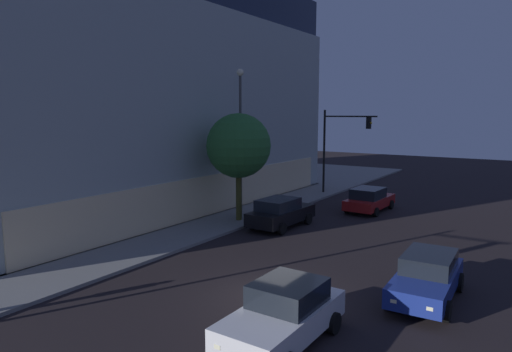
{
  "coord_description": "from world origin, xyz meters",
  "views": [
    {
      "loc": [
        -13.6,
        -8.32,
        6.66
      ],
      "look_at": [
        4.55,
        3.67,
        3.65
      ],
      "focal_mm": 31.88,
      "sensor_mm": 36.0,
      "label": 1
    }
  ],
  "objects_px": {
    "street_lamp_sidewalk": "(240,128)",
    "car_blue": "(427,276)",
    "car_red": "(369,199)",
    "modern_building": "(100,94)",
    "car_black": "(280,212)",
    "traffic_light_far_corner": "(339,139)",
    "car_white": "(284,314)",
    "sidewalk_tree": "(239,146)"
  },
  "relations": [
    {
      "from": "street_lamp_sidewalk",
      "to": "car_blue",
      "type": "distance_m",
      "value": 14.88
    },
    {
      "from": "street_lamp_sidewalk",
      "to": "car_red",
      "type": "relative_size",
      "value": 1.91
    },
    {
      "from": "modern_building",
      "to": "car_red",
      "type": "height_order",
      "value": "modern_building"
    },
    {
      "from": "car_black",
      "to": "car_red",
      "type": "distance_m",
      "value": 7.72
    },
    {
      "from": "car_blue",
      "to": "car_red",
      "type": "relative_size",
      "value": 1.01
    },
    {
      "from": "traffic_light_far_corner",
      "to": "car_blue",
      "type": "distance_m",
      "value": 21.3
    },
    {
      "from": "car_black",
      "to": "car_blue",
      "type": "bearing_deg",
      "value": -122.23
    },
    {
      "from": "street_lamp_sidewalk",
      "to": "car_white",
      "type": "bearing_deg",
      "value": -139.99
    },
    {
      "from": "sidewalk_tree",
      "to": "modern_building",
      "type": "bearing_deg",
      "value": 86.78
    },
    {
      "from": "car_black",
      "to": "car_red",
      "type": "relative_size",
      "value": 1.01
    },
    {
      "from": "car_white",
      "to": "car_blue",
      "type": "height_order",
      "value": "car_white"
    },
    {
      "from": "traffic_light_far_corner",
      "to": "car_black",
      "type": "bearing_deg",
      "value": -173.24
    },
    {
      "from": "modern_building",
      "to": "street_lamp_sidewalk",
      "type": "height_order",
      "value": "modern_building"
    },
    {
      "from": "car_black",
      "to": "car_red",
      "type": "bearing_deg",
      "value": -21.44
    },
    {
      "from": "traffic_light_far_corner",
      "to": "street_lamp_sidewalk",
      "type": "relative_size",
      "value": 0.74
    },
    {
      "from": "modern_building",
      "to": "car_blue",
      "type": "relative_size",
      "value": 6.41
    },
    {
      "from": "car_white",
      "to": "sidewalk_tree",
      "type": "bearing_deg",
      "value": 40.58
    },
    {
      "from": "traffic_light_far_corner",
      "to": "car_white",
      "type": "relative_size",
      "value": 1.5
    },
    {
      "from": "car_white",
      "to": "street_lamp_sidewalk",
      "type": "bearing_deg",
      "value": 40.01
    },
    {
      "from": "traffic_light_far_corner",
      "to": "car_blue",
      "type": "height_order",
      "value": "traffic_light_far_corner"
    },
    {
      "from": "street_lamp_sidewalk",
      "to": "modern_building",
      "type": "bearing_deg",
      "value": 88.37
    },
    {
      "from": "modern_building",
      "to": "car_white",
      "type": "relative_size",
      "value": 6.84
    },
    {
      "from": "street_lamp_sidewalk",
      "to": "car_white",
      "type": "height_order",
      "value": "street_lamp_sidewalk"
    },
    {
      "from": "traffic_light_far_corner",
      "to": "modern_building",
      "type": "bearing_deg",
      "value": 126.64
    },
    {
      "from": "traffic_light_far_corner",
      "to": "car_red",
      "type": "bearing_deg",
      "value": -136.88
    },
    {
      "from": "car_black",
      "to": "traffic_light_far_corner",
      "type": "bearing_deg",
      "value": 6.76
    },
    {
      "from": "car_black",
      "to": "sidewalk_tree",
      "type": "bearing_deg",
      "value": 96.4
    },
    {
      "from": "traffic_light_far_corner",
      "to": "street_lamp_sidewalk",
      "type": "xyz_separation_m",
      "value": [
        -11.61,
        1.52,
        1.16
      ]
    },
    {
      "from": "street_lamp_sidewalk",
      "to": "car_red",
      "type": "distance_m",
      "value": 10.4
    },
    {
      "from": "traffic_light_far_corner",
      "to": "car_blue",
      "type": "relative_size",
      "value": 1.4
    },
    {
      "from": "sidewalk_tree",
      "to": "car_white",
      "type": "xyz_separation_m",
      "value": [
        -11.36,
        -9.73,
        -3.83
      ]
    },
    {
      "from": "car_white",
      "to": "car_red",
      "type": "relative_size",
      "value": 0.95
    },
    {
      "from": "street_lamp_sidewalk",
      "to": "car_red",
      "type": "height_order",
      "value": "street_lamp_sidewalk"
    },
    {
      "from": "street_lamp_sidewalk",
      "to": "car_black",
      "type": "height_order",
      "value": "street_lamp_sidewalk"
    },
    {
      "from": "car_black",
      "to": "street_lamp_sidewalk",
      "type": "bearing_deg",
      "value": 88.57
    },
    {
      "from": "sidewalk_tree",
      "to": "car_black",
      "type": "xyz_separation_m",
      "value": [
        0.31,
        -2.78,
        -3.82
      ]
    },
    {
      "from": "car_white",
      "to": "modern_building",
      "type": "bearing_deg",
      "value": 62.62
    },
    {
      "from": "street_lamp_sidewalk",
      "to": "car_blue",
      "type": "xyz_separation_m",
      "value": [
        -6.18,
        -12.6,
        -4.94
      ]
    },
    {
      "from": "sidewalk_tree",
      "to": "car_white",
      "type": "bearing_deg",
      "value": -139.42
    },
    {
      "from": "street_lamp_sidewalk",
      "to": "sidewalk_tree",
      "type": "relative_size",
      "value": 1.4
    },
    {
      "from": "modern_building",
      "to": "car_white",
      "type": "distance_m",
      "value": 27.36
    },
    {
      "from": "car_white",
      "to": "car_red",
      "type": "bearing_deg",
      "value": 12.35
    }
  ]
}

